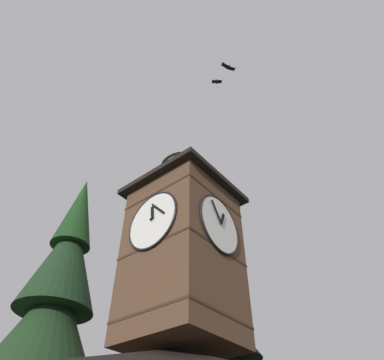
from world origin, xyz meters
TOP-DOWN VIEW (x-y plane):
  - clock_tower at (-2.06, -1.80)m, footprint 4.51×4.51m
  - pine_tree_behind at (-0.90, -9.00)m, footprint 7.14×7.14m
  - moon at (-19.61, -40.37)m, footprint 1.46×1.46m
  - flying_bird_high at (-1.71, 0.80)m, footprint 0.51×0.56m
  - flying_bird_low at (-0.11, 2.51)m, footprint 0.72×0.45m

SIDE VIEW (x-z plane):
  - pine_tree_behind at x=-0.90m, z-range -1.84..15.03m
  - clock_tower at x=-2.06m, z-range 4.98..14.97m
  - moon at x=-19.61m, z-range 16.18..17.64m
  - flying_bird_low at x=-0.11m, z-range 17.11..17.25m
  - flying_bird_high at x=-1.71m, z-range 19.45..19.61m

